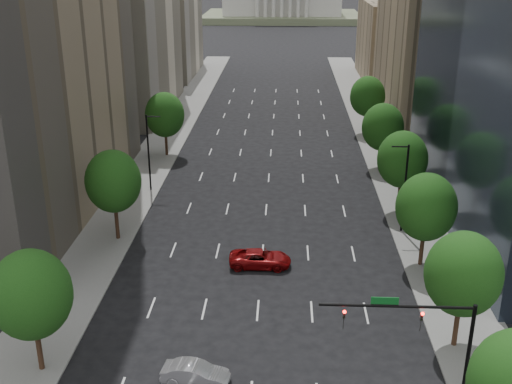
# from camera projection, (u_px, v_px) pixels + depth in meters

# --- Properties ---
(sidewalk_left) EXTENTS (6.00, 200.00, 0.15)m
(sidewalk_left) POSITION_uv_depth(u_px,v_px,m) (123.00, 206.00, 67.57)
(sidewalk_left) COLOR slate
(sidewalk_left) RESTS_ON ground
(sidewalk_right) EXTENTS (6.00, 200.00, 0.15)m
(sidewalk_right) POSITION_uv_depth(u_px,v_px,m) (412.00, 212.00, 66.20)
(sidewalk_right) COLOR slate
(sidewalk_right) RESTS_ON ground
(midrise_cream_left) EXTENTS (14.00, 30.00, 35.00)m
(midrise_cream_left) POSITION_uv_depth(u_px,v_px,m) (122.00, 5.00, 101.64)
(midrise_cream_left) COLOR beige
(midrise_cream_left) RESTS_ON ground
(filler_left) EXTENTS (14.00, 26.00, 18.00)m
(filler_left) POSITION_uv_depth(u_px,v_px,m) (163.00, 33.00, 135.43)
(filler_left) COLOR beige
(filler_left) RESTS_ON ground
(parking_tan_right) EXTENTS (14.00, 30.00, 30.00)m
(parking_tan_right) POSITION_uv_depth(u_px,v_px,m) (435.00, 25.00, 97.55)
(parking_tan_right) COLOR #8C7759
(parking_tan_right) RESTS_ON ground
(filler_right) EXTENTS (14.00, 26.00, 16.00)m
(filler_right) POSITION_uv_depth(u_px,v_px,m) (397.00, 41.00, 130.80)
(filler_right) COLOR #8C7759
(filler_right) RESTS_ON ground
(tree_right_1) EXTENTS (5.20, 5.20, 8.75)m
(tree_right_1) POSITION_uv_depth(u_px,v_px,m) (463.00, 274.00, 41.88)
(tree_right_1) COLOR #382316
(tree_right_1) RESTS_ON ground
(tree_right_2) EXTENTS (5.20, 5.20, 8.61)m
(tree_right_2) POSITION_uv_depth(u_px,v_px,m) (426.00, 207.00, 53.09)
(tree_right_2) COLOR #382316
(tree_right_2) RESTS_ON ground
(tree_right_3) EXTENTS (5.20, 5.20, 8.89)m
(tree_right_3) POSITION_uv_depth(u_px,v_px,m) (402.00, 159.00, 64.15)
(tree_right_3) COLOR #382316
(tree_right_3) RESTS_ON ground
(tree_right_4) EXTENTS (5.20, 5.20, 8.46)m
(tree_right_4) POSITION_uv_depth(u_px,v_px,m) (383.00, 127.00, 77.33)
(tree_right_4) COLOR #382316
(tree_right_4) RESTS_ON ground
(tree_right_5) EXTENTS (5.20, 5.20, 8.75)m
(tree_right_5) POSITION_uv_depth(u_px,v_px,m) (368.00, 96.00, 92.11)
(tree_right_5) COLOR #382316
(tree_right_5) RESTS_ON ground
(tree_left_0) EXTENTS (5.20, 5.20, 8.75)m
(tree_left_0) POSITION_uv_depth(u_px,v_px,m) (31.00, 295.00, 39.39)
(tree_left_0) COLOR #382316
(tree_left_0) RESTS_ON ground
(tree_left_1) EXTENTS (5.20, 5.20, 8.97)m
(tree_left_1) POSITION_uv_depth(u_px,v_px,m) (113.00, 181.00, 57.92)
(tree_left_1) COLOR #382316
(tree_left_1) RESTS_ON ground
(tree_left_2) EXTENTS (5.20, 5.20, 8.68)m
(tree_left_2) POSITION_uv_depth(u_px,v_px,m) (165.00, 115.00, 82.21)
(tree_left_2) COLOR #382316
(tree_left_2) RESTS_ON ground
(streetlight_rn) EXTENTS (1.70, 0.20, 9.00)m
(streetlight_rn) POSITION_uv_depth(u_px,v_px,m) (404.00, 186.00, 59.90)
(streetlight_rn) COLOR black
(streetlight_rn) RESTS_ON ground
(streetlight_ln) EXTENTS (1.70, 0.20, 9.00)m
(streetlight_ln) POSITION_uv_depth(u_px,v_px,m) (149.00, 151.00, 70.39)
(streetlight_ln) COLOR black
(streetlight_ln) RESTS_ON ground
(traffic_signal) EXTENTS (9.12, 0.40, 7.38)m
(traffic_signal) POSITION_uv_depth(u_px,v_px,m) (429.00, 331.00, 36.66)
(traffic_signal) COLOR black
(traffic_signal) RESTS_ON ground
(foothills) EXTENTS (720.00, 413.00, 263.00)m
(foothills) POSITION_uv_depth(u_px,v_px,m) (322.00, 22.00, 580.87)
(foothills) COLOR brown
(foothills) RESTS_ON ground
(car_silver) EXTENTS (4.53, 2.08, 1.44)m
(car_silver) POSITION_uv_depth(u_px,v_px,m) (195.00, 374.00, 39.98)
(car_silver) COLOR #AAAAAF
(car_silver) RESTS_ON ground
(car_red_far) EXTENTS (5.43, 2.50, 1.51)m
(car_red_far) POSITION_uv_depth(u_px,v_px,m) (260.00, 259.00, 54.74)
(car_red_far) COLOR maroon
(car_red_far) RESTS_ON ground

